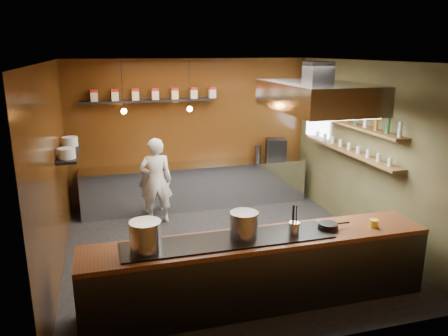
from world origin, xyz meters
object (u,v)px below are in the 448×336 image
object	(u,v)px
stockpot_small	(244,225)
chef	(156,181)
espresso_machine	(276,149)
extractor_hood	(317,96)
stockpot_large	(146,236)

from	to	relation	value
stockpot_small	chef	bearing A→B (deg)	102.64
espresso_machine	chef	size ratio (longest dim) A/B	0.26
extractor_hood	stockpot_large	xyz separation A→B (m)	(-2.70, -1.23, -1.39)
stockpot_small	espresso_machine	bearing A→B (deg)	62.59
chef	extractor_hood	bearing A→B (deg)	142.20
stockpot_small	espresso_machine	xyz separation A→B (m)	(1.98, 3.82, 0.01)
extractor_hood	stockpot_large	distance (m)	3.28
stockpot_large	espresso_machine	bearing A→B (deg)	50.61
stockpot_large	espresso_machine	world-z (taller)	espresso_machine
stockpot_large	espresso_machine	xyz separation A→B (m)	(3.17, 3.86, -0.01)
espresso_machine	stockpot_large	bearing A→B (deg)	-112.02
stockpot_large	extractor_hood	bearing A→B (deg)	24.57
stockpot_small	espresso_machine	distance (m)	4.31
extractor_hood	chef	xyz separation A→B (m)	(-2.20, 1.90, -1.69)
chef	espresso_machine	bearing A→B (deg)	-161.73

